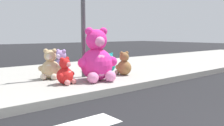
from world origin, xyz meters
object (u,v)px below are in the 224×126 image
plush_teal (109,64)px  plush_lime (93,63)px  plush_red (66,73)px  plush_tan (50,67)px  plush_lavender (61,64)px  plush_pink_large (97,59)px  sign_pole (83,7)px  plush_brown (124,66)px

plush_teal → plush_lime: bearing=125.0°
plush_red → plush_tan: (0.02, 0.78, 0.06)m
plush_lavender → plush_red: bearing=-112.8°
plush_teal → plush_pink_large: bearing=-140.8°
sign_pole → plush_tan: 1.63m
plush_lavender → plush_brown: bearing=-42.4°
plush_lime → plush_brown: bearing=-76.2°
sign_pole → plush_lime: (0.69, 0.60, -1.46)m
sign_pole → plush_teal: (0.96, 0.22, -1.48)m
plush_teal → plush_tan: 1.72m
sign_pole → plush_lime: 1.72m
plush_pink_large → plush_red: bearing=173.2°
plush_teal → plush_lavender: 1.32m
plush_red → plush_lavender: bearing=67.2°
plush_teal → plush_tan: size_ratio=0.76×
plush_teal → plush_brown: (-0.02, -0.63, 0.03)m
plush_lime → plush_tan: 1.48m
plush_lavender → plush_red: plush_lavender is taller
sign_pole → plush_brown: sign_pole is taller
sign_pole → plush_brown: 1.78m
plush_brown → plush_teal: bearing=88.1°
plush_brown → plush_tan: bearing=157.4°
plush_lavender → plush_red: 1.29m
plush_red → plush_brown: bearing=2.6°
sign_pole → plush_teal: 1.78m
sign_pole → plush_lavender: 1.62m
plush_lavender → plush_teal: bearing=-21.2°
plush_lavender → plush_tan: (-0.48, -0.41, 0.02)m
plush_teal → sign_pole: bearing=-167.4°
sign_pole → plush_tan: sign_pole is taller
plush_teal → plush_tan: bearing=177.6°
plush_teal → plush_red: plush_red is taller
plush_pink_large → plush_teal: size_ratio=2.22×
plush_brown → plush_red: bearing=-177.4°
sign_pole → plush_pink_large: 1.35m
plush_teal → plush_red: 1.87m
plush_pink_large → plush_tan: size_ratio=1.69×
plush_teal → plush_lavender: plush_lavender is taller
plush_tan → plush_lavender: bearing=40.2°
plush_brown → plush_red: (-1.71, -0.08, -0.02)m
plush_lavender → plush_lime: plush_lavender is taller
plush_red → plush_lime: bearing=36.8°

